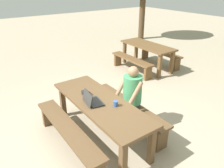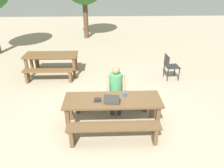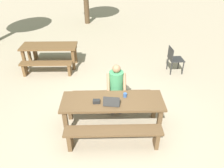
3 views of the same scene
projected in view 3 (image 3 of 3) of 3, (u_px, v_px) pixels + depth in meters
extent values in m
plane|color=tan|center=(112.00, 125.00, 4.96)|extent=(30.00, 30.00, 0.00)
cube|color=brown|center=(112.00, 101.00, 4.59)|extent=(2.16, 0.74, 0.05)
cube|color=brown|center=(66.00, 123.00, 4.53)|extent=(0.09, 0.09, 0.66)
cube|color=brown|center=(159.00, 122.00, 4.58)|extent=(0.09, 0.09, 0.66)
cube|color=brown|center=(69.00, 107.00, 4.99)|extent=(0.09, 0.09, 0.66)
cube|color=brown|center=(154.00, 106.00, 5.03)|extent=(0.09, 0.09, 0.66)
cube|color=brown|center=(113.00, 131.00, 4.20)|extent=(1.92, 0.30, 0.05)
cube|color=brown|center=(70.00, 140.00, 4.30)|extent=(0.08, 0.24, 0.41)
cube|color=brown|center=(156.00, 138.00, 4.34)|extent=(0.08, 0.24, 0.41)
cube|color=brown|center=(112.00, 94.00, 5.25)|extent=(1.92, 0.30, 0.05)
cube|color=brown|center=(77.00, 102.00, 5.35)|extent=(0.08, 0.24, 0.41)
cube|color=brown|center=(146.00, 101.00, 5.39)|extent=(0.08, 0.24, 0.41)
cube|color=#2D2D2D|center=(112.00, 102.00, 4.50)|extent=(0.36, 0.25, 0.02)
cube|color=#2D2D2D|center=(111.00, 102.00, 4.33)|extent=(0.34, 0.11, 0.20)
cube|color=black|center=(111.00, 102.00, 4.34)|extent=(0.31, 0.09, 0.18)
cube|color=black|center=(96.00, 101.00, 4.48)|extent=(0.14, 0.10, 0.07)
cylinder|color=#335693|center=(125.00, 95.00, 4.66)|extent=(0.08, 0.08, 0.09)
cylinder|color=#333847|center=(113.00, 106.00, 5.21)|extent=(0.10, 0.10, 0.46)
cylinder|color=#333847|center=(120.00, 105.00, 5.21)|extent=(0.10, 0.10, 0.46)
cube|color=#333847|center=(116.00, 94.00, 5.14)|extent=(0.28, 0.28, 0.12)
cylinder|color=#3F8C59|center=(116.00, 82.00, 5.06)|extent=(0.33, 0.33, 0.51)
cylinder|color=#936B4C|center=(108.00, 83.00, 4.96)|extent=(0.07, 0.32, 0.41)
cylinder|color=#936B4C|center=(125.00, 83.00, 4.97)|extent=(0.07, 0.32, 0.41)
sphere|color=#936B4C|center=(116.00, 69.00, 4.88)|extent=(0.19, 0.19, 0.19)
cube|color=#262626|center=(176.00, 59.00, 6.88)|extent=(0.47, 0.47, 0.02)
cube|color=#262626|center=(171.00, 54.00, 6.76)|extent=(0.05, 0.44, 0.39)
cylinder|color=#262626|center=(183.00, 68.00, 6.86)|extent=(0.04, 0.04, 0.44)
cylinder|color=#262626|center=(179.00, 63.00, 7.18)|extent=(0.04, 0.04, 0.44)
cylinder|color=#262626|center=(171.00, 69.00, 6.83)|extent=(0.04, 0.04, 0.44)
cylinder|color=#262626|center=(167.00, 63.00, 7.15)|extent=(0.04, 0.04, 0.44)
cube|color=brown|center=(49.00, 46.00, 7.06)|extent=(1.79, 0.72, 0.05)
cube|color=brown|center=(24.00, 60.00, 7.03)|extent=(0.09, 0.09, 0.70)
cube|color=brown|center=(73.00, 60.00, 7.06)|extent=(0.09, 0.09, 0.70)
cube|color=brown|center=(29.00, 54.00, 7.47)|extent=(0.09, 0.09, 0.70)
cube|color=brown|center=(75.00, 53.00, 7.49)|extent=(0.09, 0.09, 0.70)
cube|color=brown|center=(46.00, 63.00, 6.72)|extent=(1.61, 0.31, 0.05)
cube|color=brown|center=(25.00, 70.00, 6.82)|extent=(0.08, 0.24, 0.39)
cube|color=brown|center=(70.00, 69.00, 6.85)|extent=(0.08, 0.24, 0.39)
cube|color=brown|center=(54.00, 48.00, 7.74)|extent=(1.61, 0.31, 0.05)
cube|color=brown|center=(35.00, 54.00, 7.85)|extent=(0.08, 0.24, 0.39)
cube|color=brown|center=(74.00, 53.00, 7.87)|extent=(0.08, 0.24, 0.39)
cylinder|color=#4C3823|center=(86.00, 2.00, 11.13)|extent=(0.26, 0.26, 2.20)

